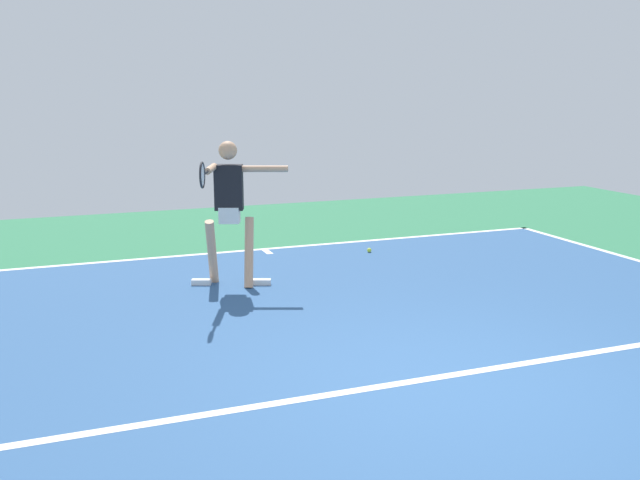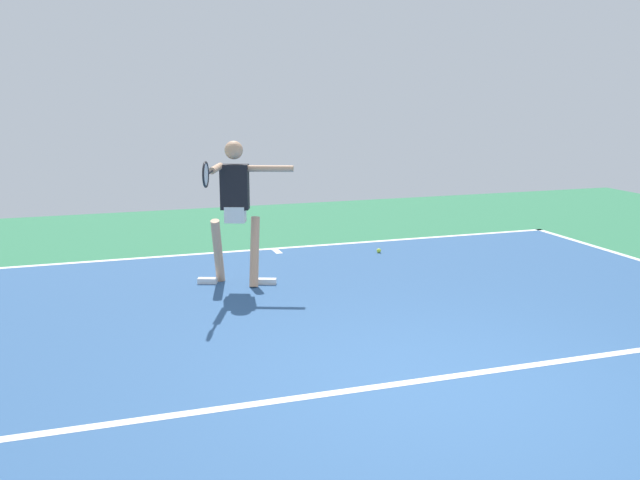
# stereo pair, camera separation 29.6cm
# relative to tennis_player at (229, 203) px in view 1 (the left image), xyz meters

# --- Properties ---
(ground_plane) EXTENTS (19.43, 19.43, 0.00)m
(ground_plane) POSITION_rel_tennis_player_xyz_m (-0.97, 3.68, -1.03)
(ground_plane) COLOR #2D754C
(court_surface) EXTENTS (9.66, 11.15, 0.00)m
(court_surface) POSITION_rel_tennis_player_xyz_m (-0.97, 3.68, -1.03)
(court_surface) COLOR #2D5484
(court_surface) RESTS_ON ground_plane
(court_line_baseline_near) EXTENTS (9.66, 0.10, 0.01)m
(court_line_baseline_near) POSITION_rel_tennis_player_xyz_m (-0.97, -1.85, -1.03)
(court_line_baseline_near) COLOR white
(court_line_baseline_near) RESTS_ON ground_plane
(court_line_service) EXTENTS (7.25, 0.10, 0.01)m
(court_line_service) POSITION_rel_tennis_player_xyz_m (-0.97, 3.47, -1.03)
(court_line_service) COLOR white
(court_line_service) RESTS_ON ground_plane
(court_line_centre_mark) EXTENTS (0.10, 0.30, 0.01)m
(court_line_centre_mark) POSITION_rel_tennis_player_xyz_m (-0.97, -1.65, -1.03)
(court_line_centre_mark) COLOR white
(court_line_centre_mark) RESTS_ON ground_plane
(tennis_player) EXTENTS (1.23, 1.21, 1.80)m
(tennis_player) POSITION_rel_tennis_player_xyz_m (0.00, 0.00, 0.00)
(tennis_player) COLOR tan
(tennis_player) RESTS_ON ground_plane
(tennis_ball_near_service_line) EXTENTS (0.07, 0.07, 0.07)m
(tennis_ball_near_service_line) POSITION_rel_tennis_player_xyz_m (-2.39, -1.08, -1.00)
(tennis_ball_near_service_line) COLOR #C6E53D
(tennis_ball_near_service_line) RESTS_ON ground_plane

